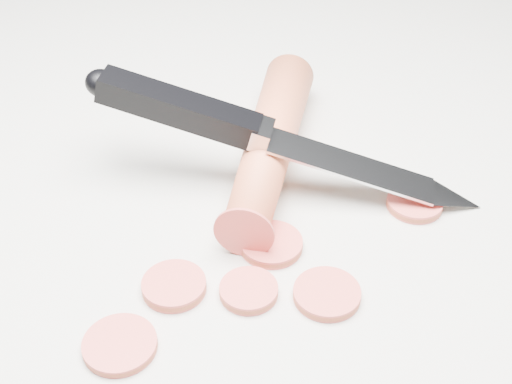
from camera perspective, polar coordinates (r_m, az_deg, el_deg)
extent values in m
plane|color=beige|center=(0.47, -0.39, -1.35)|extent=(2.40, 2.40, 0.00)
cylinder|color=#DE5932|center=(0.50, 1.15, 3.96)|extent=(0.10, 0.19, 0.03)
cylinder|color=#D5433B|center=(0.42, 5.69, -8.11)|extent=(0.04, 0.04, 0.01)
cylinder|color=#D5433B|center=(0.42, -0.59, -7.89)|extent=(0.03, 0.03, 0.01)
cylinder|color=#D5433B|center=(0.49, 12.58, -0.87)|extent=(0.04, 0.04, 0.01)
cylinder|color=#D5433B|center=(0.42, -6.58, -7.47)|extent=(0.04, 0.04, 0.01)
cylinder|color=#D5433B|center=(0.45, 1.24, -4.20)|extent=(0.04, 0.04, 0.01)
cylinder|color=#D5433B|center=(0.40, -10.84, -11.91)|extent=(0.04, 0.04, 0.01)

